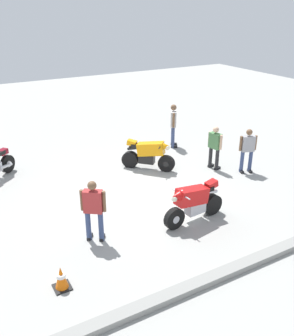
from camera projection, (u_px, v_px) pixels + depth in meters
ground_plane at (132, 191)px, 11.92m from camera, size 40.00×40.00×0.00m
curb_edge at (228, 271)px, 8.23m from camera, size 14.00×0.30×0.15m
motorcycle_orange_sportbike at (148, 154)px, 13.24m from camera, size 1.50×1.53×1.14m
motorcycle_red_sportbike at (194, 202)px, 10.05m from camera, size 1.96×0.70×1.14m
person_in_white_shirt at (173, 123)px, 15.22m from camera, size 0.50×0.63×1.78m
person_in_red_shirt at (93, 208)px, 9.08m from camera, size 0.57×0.50×1.65m
person_in_green_shirt at (215, 145)px, 13.19m from camera, size 0.37×0.63×1.58m
person_in_gray_shirt at (248, 148)px, 12.93m from camera, size 0.61×0.43×1.58m
traffic_cone at (61, 278)px, 7.76m from camera, size 0.36×0.36×0.53m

